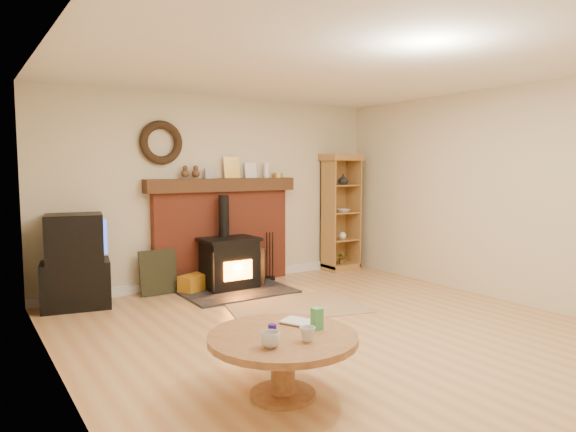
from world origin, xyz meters
TOP-DOWN VIEW (x-y plane):
  - ground at (0.00, 0.00)m, footprint 5.50×5.50m
  - room_shell at (-0.02, 0.09)m, footprint 5.02×5.52m
  - chimney_breast at (0.00, 2.67)m, footprint 2.20×0.22m
  - wood_stove at (-0.09, 2.27)m, footprint 1.40×1.00m
  - area_rug at (0.18, 1.11)m, footprint 1.79×1.43m
  - tv_unit at (-1.99, 2.47)m, footprint 0.84×0.65m
  - curio_cabinet at (2.00, 2.55)m, footprint 0.59×0.43m
  - firelog_box at (-0.56, 2.40)m, footprint 0.44×0.37m
  - leaning_painting at (-0.98, 2.55)m, footprint 0.48×0.13m
  - fire_tools at (0.67, 2.50)m, footprint 0.16×0.16m
  - coffee_table at (-1.22, -0.82)m, footprint 1.07×1.07m

SIDE VIEW (x-z plane):
  - ground at x=0.00m, z-range 0.00..0.00m
  - area_rug at x=0.18m, z-range 0.00..0.01m
  - firelog_box at x=-0.56m, z-range 0.00..0.23m
  - fire_tools at x=0.67m, z-range -0.22..0.48m
  - leaning_painting at x=-0.98m, z-range 0.00..0.58m
  - wood_stove at x=-0.09m, z-range -0.29..0.96m
  - coffee_table at x=-1.22m, z-range 0.06..0.68m
  - tv_unit at x=-1.99m, z-range -0.02..1.08m
  - chimney_breast at x=0.00m, z-range -0.09..1.69m
  - curio_cabinet at x=2.00m, z-range 0.00..1.84m
  - room_shell at x=-0.02m, z-range 0.41..3.02m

